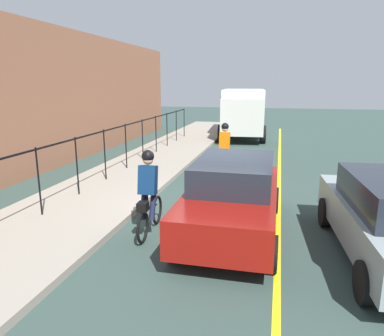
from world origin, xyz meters
name	(u,v)px	position (x,y,z in m)	size (l,w,h in m)	color
ground_plane	(213,213)	(0.00, 0.00, 0.00)	(80.00, 80.00, 0.00)	#30433E
lane_line_centre	(278,218)	(0.00, -1.60, 0.00)	(36.00, 0.12, 0.01)	yellow
sidewalk	(89,200)	(0.00, 3.40, 0.07)	(40.00, 3.20, 0.15)	gray
building_wall	(16,100)	(2.00, 7.00, 2.61)	(28.00, 0.80, 5.23)	#935D43
iron_fence	(91,148)	(1.00, 3.80, 1.32)	(21.42, 0.04, 1.60)	black
cyclist_lead	(225,149)	(3.90, 0.30, 0.91)	(1.71, 0.38, 1.83)	black
cyclist_follow	(148,193)	(-1.61, 1.08, 0.91)	(1.71, 0.38, 1.83)	black
parked_sedan_rear	(233,195)	(-1.06, -0.62, 0.82)	(4.41, 1.93, 1.58)	maroon
box_truck_background	(243,111)	(13.55, 0.64, 1.55)	(6.88, 2.98, 2.78)	silver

